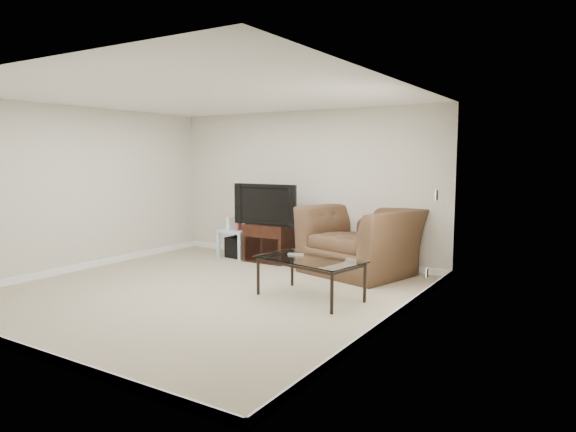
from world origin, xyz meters
The scene contains 18 objects.
floor centered at (0.00, 0.00, 0.00)m, with size 5.00×5.00×0.00m, color tan.
ceiling centered at (0.00, 0.00, 2.50)m, with size 5.00×5.00×0.00m, color white.
wall_back centered at (0.00, 2.50, 1.25)m, with size 5.00×0.02×2.50m, color silver.
wall_left centered at (-2.50, 0.00, 1.25)m, with size 0.02×5.00×2.50m, color silver.
wall_right centered at (2.50, 0.00, 1.25)m, with size 0.02×5.00×2.50m, color silver.
plate_back centered at (-1.40, 2.49, 1.25)m, with size 0.12×0.02×0.12m, color white.
plate_right_switch centered at (2.49, 1.60, 1.25)m, with size 0.02×0.09×0.13m, color white.
plate_right_outlet centered at (2.49, 1.30, 0.30)m, with size 0.02×0.08×0.12m, color white.
tv_stand centered at (-0.39, 2.05, 0.31)m, with size 0.76×0.52×0.63m, color black, non-canonical shape.
dvd_player centered at (-0.39, 2.01, 0.52)m, with size 0.45×0.31×0.06m, color black.
television centered at (-0.39, 2.02, 0.97)m, with size 1.09×0.22×0.67m, color black.
side_table centered at (-1.08, 2.05, 0.24)m, with size 0.50×0.50×0.48m, color silver, non-canonical shape.
subwoofer centered at (-1.05, 2.07, 0.17)m, with size 0.36×0.36×0.36m, color black.
game_console centered at (-1.20, 2.03, 0.59)m, with size 0.05×0.16×0.22m, color white.
game_case centered at (-1.02, 2.03, 0.58)m, with size 0.05×0.14×0.19m, color #CC4C4C.
recliner centered at (1.24, 2.05, 0.67)m, with size 1.52×0.99×1.33m, color #54391F.
coffee_table centered at (1.30, 0.43, 0.25)m, with size 1.27×0.72×0.50m, color black, non-canonical shape.
remote centered at (1.04, 0.52, 0.51)m, with size 0.20×0.06×0.02m, color #B2B2B7.
Camera 1 is at (4.34, -4.95, 1.74)m, focal length 32.00 mm.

